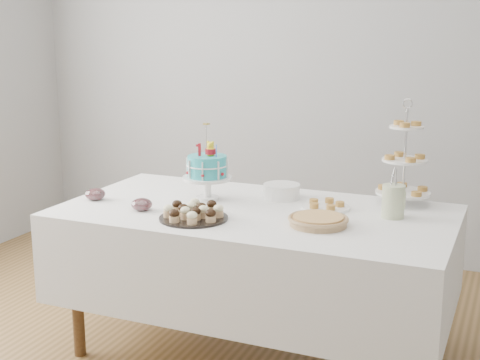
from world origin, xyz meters
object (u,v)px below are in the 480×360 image
at_px(cupcake_tray, 193,212).
at_px(jam_bowl_b, 95,194).
at_px(jam_bowl_a, 142,205).
at_px(tiered_stand, 405,161).
at_px(pastry_plate, 326,205).
at_px(table, 255,253).
at_px(utensil_pitcher, 393,200).
at_px(birthday_cake, 207,179).
at_px(pie, 318,220).
at_px(plate_stack, 282,191).

relative_size(cupcake_tray, jam_bowl_b, 3.07).
xyz_separation_m(cupcake_tray, jam_bowl_a, (-0.30, 0.04, -0.01)).
xyz_separation_m(tiered_stand, pastry_plate, (-0.34, -0.24, -0.21)).
bearing_deg(table, utensil_pitcher, 11.15).
bearing_deg(birthday_cake, pastry_plate, -7.07).
xyz_separation_m(table, jam_bowl_b, (-0.84, -0.15, 0.26)).
height_order(cupcake_tray, jam_bowl_b, cupcake_tray).
bearing_deg(tiered_stand, cupcake_tray, -141.94).
height_order(tiered_stand, pastry_plate, tiered_stand).
bearing_deg(pie, plate_stack, 128.23).
bearing_deg(jam_bowl_b, cupcake_tray, -10.83).
bearing_deg(plate_stack, tiered_stand, 12.01).
bearing_deg(utensil_pitcher, jam_bowl_b, -155.66).
relative_size(birthday_cake, jam_bowl_a, 3.81).
bearing_deg(jam_bowl_b, utensil_pitcher, 10.42).
bearing_deg(tiered_stand, pie, -117.99).
distance_m(cupcake_tray, utensil_pitcher, 0.94).
relative_size(table, pastry_plate, 7.89).
bearing_deg(tiered_stand, utensil_pitcher, -89.76).
bearing_deg(cupcake_tray, table, 52.66).
height_order(cupcake_tray, utensil_pitcher, utensil_pitcher).
xyz_separation_m(cupcake_tray, pie, (0.57, 0.13, -0.01)).
distance_m(plate_stack, jam_bowl_a, 0.74).
relative_size(birthday_cake, pastry_plate, 1.63).
xyz_separation_m(pie, jam_bowl_a, (-0.87, -0.09, 0.00)).
bearing_deg(jam_bowl_a, utensil_pitcher, 17.13).
bearing_deg(jam_bowl_b, pie, 0.42).
bearing_deg(jam_bowl_a, plate_stack, 42.26).
xyz_separation_m(pie, utensil_pitcher, (0.29, 0.27, 0.06)).
xyz_separation_m(pastry_plate, jam_bowl_a, (-0.82, -0.39, 0.01)).
distance_m(pie, jam_bowl_a, 0.88).
bearing_deg(table, cupcake_tray, -127.34).
bearing_deg(pastry_plate, jam_bowl_a, -154.73).
bearing_deg(plate_stack, birthday_cake, -153.25).
relative_size(pie, utensil_pitcher, 1.15).
height_order(birthday_cake, jam_bowl_b, birthday_cake).
relative_size(jam_bowl_b, utensil_pitcher, 0.44).
relative_size(table, cupcake_tray, 5.91).
bearing_deg(cupcake_tray, birthday_cake, 105.77).
distance_m(birthday_cake, pastry_plate, 0.63).
bearing_deg(table, tiered_stand, 31.67).
height_order(pie, jam_bowl_a, jam_bowl_a).
height_order(birthday_cake, utensil_pitcher, birthday_cake).
distance_m(jam_bowl_a, utensil_pitcher, 1.21).
bearing_deg(utensil_pitcher, plate_stack, -179.30).
height_order(tiered_stand, plate_stack, tiered_stand).
xyz_separation_m(table, tiered_stand, (0.65, 0.40, 0.45)).
relative_size(cupcake_tray, tiered_stand, 0.60).
distance_m(plate_stack, jam_bowl_b, 0.98).
relative_size(plate_stack, utensil_pitcher, 0.80).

